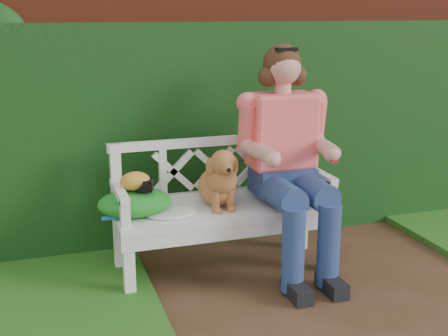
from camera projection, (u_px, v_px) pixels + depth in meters
name	position (u px, v px, depth m)	size (l,w,h in m)	color
ground	(374.00, 333.00, 3.41)	(60.00, 60.00, 0.00)	#402A16
brick_wall	(257.00, 96.00, 4.88)	(10.00, 0.30, 2.20)	maroon
ivy_hedge	(266.00, 132.00, 4.74)	(10.00, 0.18, 1.70)	#1A4F16
garden_bench	(224.00, 239.00, 4.17)	(1.58, 0.60, 0.48)	white
seated_woman	(284.00, 155.00, 4.14)	(0.69, 0.91, 1.62)	#E24B5D
dog	(218.00, 177.00, 4.05)	(0.28, 0.38, 0.42)	brown
tennis_racket	(166.00, 212.00, 3.93)	(0.65, 0.27, 0.03)	beige
green_bag	(135.00, 202.00, 3.92)	(0.49, 0.38, 0.17)	#2E8E23
camera_item	(144.00, 185.00, 3.88)	(0.11, 0.08, 0.07)	black
baseball_glove	(135.00, 181.00, 3.89)	(0.20, 0.14, 0.12)	gold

